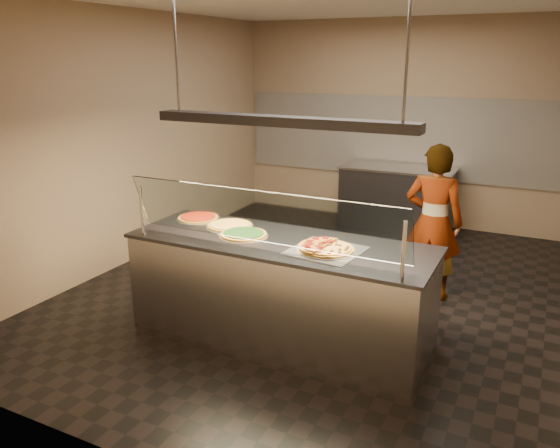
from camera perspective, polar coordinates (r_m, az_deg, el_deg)
The scene contains 19 objects.
ground at distance 6.06m, azimuth 4.42°, elevation -6.93°, with size 5.00×6.00×0.02m, color black.
wall_back at distance 8.46m, azimuth 12.52°, elevation 10.22°, with size 5.00×0.02×3.00m, color #91785D.
wall_front at distance 3.11m, azimuth -16.41°, elevation -1.41°, with size 5.00×0.02×3.00m, color #91785D.
wall_left at distance 6.94m, azimuth -15.07°, elevation 8.62°, with size 0.02×6.00×3.00m, color #91785D.
tile_band at distance 8.46m, azimuth 12.38°, elevation 8.86°, with size 4.90×0.02×1.20m, color silver.
serving_counter at distance 4.88m, azimuth 0.02°, elevation -6.89°, with size 2.67×0.94×0.93m.
sneeze_guard at distance 4.33m, azimuth -2.00°, elevation 0.68°, with size 2.43×0.18×0.54m.
perforated_tray at distance 4.48m, azimuth 4.83°, elevation -2.72°, with size 0.60×0.60×0.01m.
half_pizza_pepperoni at distance 4.51m, azimuth 3.55°, elevation -2.18°, with size 0.27×0.48×0.05m.
half_pizza_sausage at distance 4.43m, azimuth 6.19°, elevation -2.69°, with size 0.27×0.48×0.04m.
pizza_spinach at distance 4.84m, azimuth -3.81°, elevation -1.07°, with size 0.44×0.44×0.03m.
pizza_cheese at distance 5.11m, azimuth -5.23°, elevation -0.11°, with size 0.45×0.45×0.03m.
pizza_tomato at distance 5.40m, azimuth -8.50°, elevation 0.69°, with size 0.42×0.42×0.03m.
pizza_spatula at distance 4.99m, azimuth -4.26°, elevation -0.36°, with size 0.21×0.23×0.02m.
prep_table at distance 8.18m, azimuth 12.05°, elevation 2.65°, with size 1.59×0.74×0.93m.
worker at distance 5.84m, azimuth 15.72°, elevation 0.17°, with size 0.60×0.39×1.63m, color #393843.
heat_lamp_housing at distance 4.49m, azimuth 0.02°, elevation 10.70°, with size 2.30×0.18×0.08m, color #36363B.
lamp_rod_left at distance 4.99m, azimuth -10.81°, elevation 17.32°, with size 0.02×0.02×1.01m, color #B7B7BC.
lamp_rod_right at distance 4.12m, azimuth 13.19°, elevation 17.30°, with size 0.02×0.02×1.01m, color #B7B7BC.
Camera 1 is at (2.04, -5.15, 2.45)m, focal length 35.00 mm.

